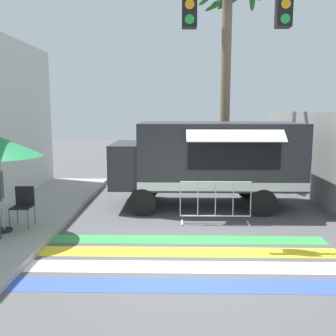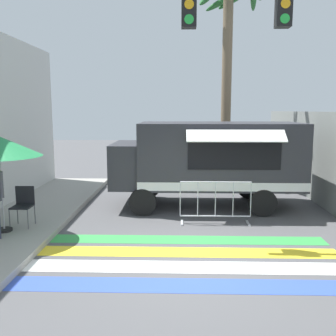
{
  "view_description": "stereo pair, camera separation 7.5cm",
  "coord_description": "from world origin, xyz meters",
  "px_view_note": "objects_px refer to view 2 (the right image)",
  "views": [
    {
      "loc": [
        -0.22,
        -7.18,
        2.95
      ],
      "look_at": [
        -0.43,
        2.71,
        1.42
      ],
      "focal_mm": 40.0,
      "sensor_mm": 36.0,
      "label": 1
    },
    {
      "loc": [
        -0.15,
        -7.17,
        2.95
      ],
      "look_at": [
        -0.43,
        2.71,
        1.42
      ],
      "focal_mm": 40.0,
      "sensor_mm": 36.0,
      "label": 2
    }
  ],
  "objects_px": {
    "food_truck": "(205,157)",
    "palm_tree": "(228,47)",
    "folding_chair": "(23,202)",
    "barricade_front": "(215,203)",
    "traffic_signal_pole": "(285,44)"
  },
  "relations": [
    {
      "from": "food_truck",
      "to": "palm_tree",
      "type": "xyz_separation_m",
      "value": [
        1.01,
        3.15,
        3.74
      ]
    },
    {
      "from": "folding_chair",
      "to": "palm_tree",
      "type": "bearing_deg",
      "value": 61.87
    },
    {
      "from": "food_truck",
      "to": "palm_tree",
      "type": "height_order",
      "value": "palm_tree"
    },
    {
      "from": "folding_chair",
      "to": "palm_tree",
      "type": "distance_m",
      "value": 9.22
    },
    {
      "from": "food_truck",
      "to": "barricade_front",
      "type": "bearing_deg",
      "value": -84.94
    },
    {
      "from": "food_truck",
      "to": "palm_tree",
      "type": "distance_m",
      "value": 4.99
    },
    {
      "from": "food_truck",
      "to": "barricade_front",
      "type": "height_order",
      "value": "food_truck"
    },
    {
      "from": "folding_chair",
      "to": "palm_tree",
      "type": "xyz_separation_m",
      "value": [
        5.59,
        5.74,
        4.56
      ]
    },
    {
      "from": "food_truck",
      "to": "palm_tree",
      "type": "bearing_deg",
      "value": 72.26
    },
    {
      "from": "folding_chair",
      "to": "barricade_front",
      "type": "height_order",
      "value": "barricade_front"
    },
    {
      "from": "traffic_signal_pole",
      "to": "palm_tree",
      "type": "height_order",
      "value": "palm_tree"
    },
    {
      "from": "traffic_signal_pole",
      "to": "folding_chair",
      "type": "relative_size",
      "value": 6.33
    },
    {
      "from": "palm_tree",
      "to": "food_truck",
      "type": "bearing_deg",
      "value": -107.74
    },
    {
      "from": "palm_tree",
      "to": "folding_chair",
      "type": "bearing_deg",
      "value": -134.26
    },
    {
      "from": "palm_tree",
      "to": "traffic_signal_pole",
      "type": "bearing_deg",
      "value": -85.63
    }
  ]
}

